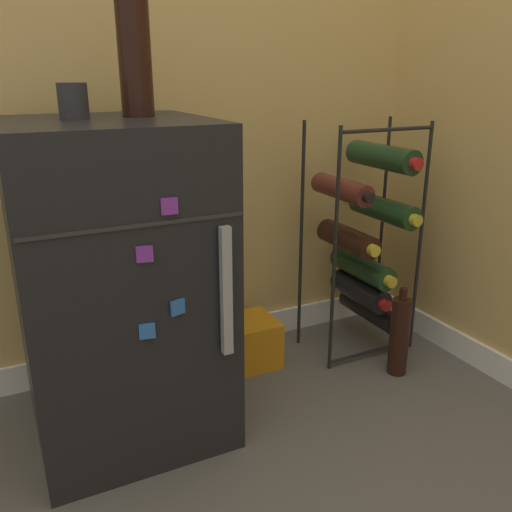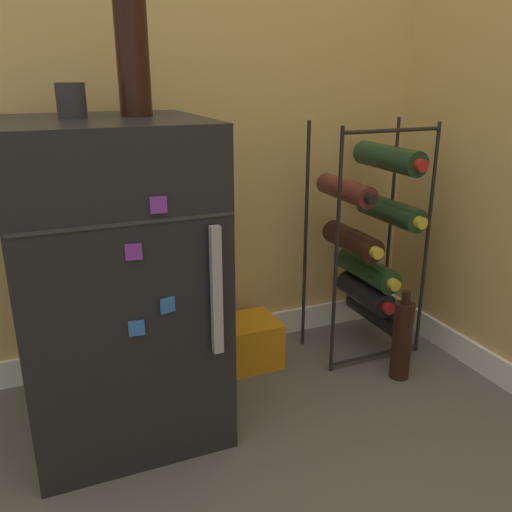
% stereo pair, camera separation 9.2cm
% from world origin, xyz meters
% --- Properties ---
extents(ground_plane, '(14.00, 14.00, 0.00)m').
position_xyz_m(ground_plane, '(0.00, 0.00, 0.00)').
color(ground_plane, '#56544F').
extents(mini_fridge, '(0.49, 0.52, 0.84)m').
position_xyz_m(mini_fridge, '(-0.33, 0.27, 0.42)').
color(mini_fridge, black).
rests_on(mini_fridge, ground_plane).
extents(wine_rack, '(0.36, 0.32, 0.80)m').
position_xyz_m(wine_rack, '(0.53, 0.36, 0.40)').
color(wine_rack, black).
rests_on(wine_rack, ground_plane).
extents(soda_box, '(0.24, 0.18, 0.16)m').
position_xyz_m(soda_box, '(0.08, 0.42, 0.08)').
color(soda_box, orange).
rests_on(soda_box, ground_plane).
extents(fridge_top_cup, '(0.07, 0.07, 0.08)m').
position_xyz_m(fridge_top_cup, '(-0.39, 0.30, 0.88)').
color(fridge_top_cup, '#28282D').
rests_on(fridge_top_cup, mini_fridge).
extents(fridge_top_bottle, '(0.08, 0.08, 0.31)m').
position_xyz_m(fridge_top_bottle, '(-0.24, 0.31, 0.97)').
color(fridge_top_bottle, black).
rests_on(fridge_top_bottle, mini_fridge).
extents(loose_bottle_floor, '(0.06, 0.06, 0.30)m').
position_xyz_m(loose_bottle_floor, '(0.52, 0.14, 0.13)').
color(loose_bottle_floor, black).
rests_on(loose_bottle_floor, ground_plane).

